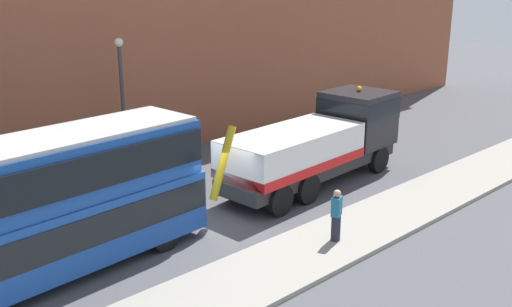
{
  "coord_description": "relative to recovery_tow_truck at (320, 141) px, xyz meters",
  "views": [
    {
      "loc": [
        -11.75,
        -14.97,
        8.24
      ],
      "look_at": [
        2.25,
        -0.1,
        2.0
      ],
      "focal_mm": 41.03,
      "sensor_mm": 36.0,
      "label": 1
    }
  ],
  "objects": [
    {
      "name": "pedestrian_bystander",
      "position": [
        -4.1,
        -4.25,
        -0.77
      ],
      "size": [
        0.47,
        0.39,
        1.71
      ],
      "rotation": [
        0.0,
        0.0,
        1.96
      ],
      "color": "#232333",
      "rests_on": "near_kerb"
    },
    {
      "name": "near_kerb",
      "position": [
        -5.86,
        -4.13,
        -1.68
      ],
      "size": [
        60.0,
        2.8,
        0.15
      ],
      "primitive_type": "cube",
      "color": "gray",
      "rests_on": "ground_plane"
    },
    {
      "name": "street_lamp",
      "position": [
        -5.3,
        6.24,
        1.71
      ],
      "size": [
        0.36,
        0.36,
        5.83
      ],
      "color": "#38383D",
      "rests_on": "ground_plane"
    },
    {
      "name": "ground_plane",
      "position": [
        -5.86,
        0.07,
        -1.76
      ],
      "size": [
        120.0,
        120.0,
        0.0
      ],
      "primitive_type": "plane",
      "color": "#4C4C51"
    },
    {
      "name": "recovery_tow_truck",
      "position": [
        0.0,
        0.0,
        0.0
      ],
      "size": [
        10.21,
        3.22,
        3.67
      ],
      "rotation": [
        0.0,
        0.0,
        0.07
      ],
      "color": "#2D2D2D",
      "rests_on": "ground_plane"
    },
    {
      "name": "double_decker_bus",
      "position": [
        -12.23,
        -0.03,
        0.47
      ],
      "size": [
        11.16,
        3.27,
        4.06
      ],
      "rotation": [
        0.0,
        0.0,
        0.07
      ],
      "color": "#19479E",
      "rests_on": "ground_plane"
    }
  ]
}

